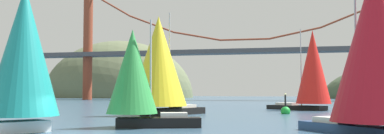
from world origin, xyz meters
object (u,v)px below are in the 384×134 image
sailboat_green_sail (135,76)px  sailboat_crimson_sail (376,42)px  sailboat_teal_sail (21,55)px  sailboat_red_spinnaker (312,69)px  channel_buoy (285,111)px  sailboat_yellow_sail (159,63)px

sailboat_green_sail → sailboat_crimson_sail: 16.36m
sailboat_teal_sail → sailboat_red_spinnaker: 41.57m
sailboat_green_sail → sailboat_crimson_sail: (15.98, -3.06, 1.70)m
sailboat_green_sail → sailboat_teal_sail: bearing=-139.5°
sailboat_red_spinnaker → channel_buoy: 12.09m
sailboat_crimson_sail → sailboat_red_spinnaker: bearing=93.9°
sailboat_green_sail → channel_buoy: 23.83m
channel_buoy → sailboat_yellow_sail: bearing=-153.0°
sailboat_teal_sail → sailboat_green_sail: (5.94, 5.07, -1.22)m
sailboat_red_spinnaker → sailboat_green_sail: size_ratio=1.43×
sailboat_green_sail → sailboat_yellow_sail: size_ratio=0.70×
sailboat_red_spinnaker → sailboat_green_sail: sailboat_red_spinnaker is taller
sailboat_teal_sail → sailboat_yellow_sail: 19.91m
sailboat_yellow_sail → sailboat_teal_sail: bearing=-98.9°
sailboat_red_spinnaker → channel_buoy: (-3.36, -10.36, -5.24)m
sailboat_red_spinnaker → sailboat_green_sail: (-13.59, -31.62, -1.85)m
sailboat_crimson_sail → sailboat_teal_sail: bearing=-174.8°
sailboat_green_sail → sailboat_crimson_sail: sailboat_crimson_sail is taller
sailboat_crimson_sail → channel_buoy: 25.50m
sailboat_teal_sail → channel_buoy: sailboat_teal_sail is taller
sailboat_red_spinnaker → sailboat_yellow_sail: sailboat_yellow_sail is taller
sailboat_red_spinnaker → channel_buoy: size_ratio=4.28×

